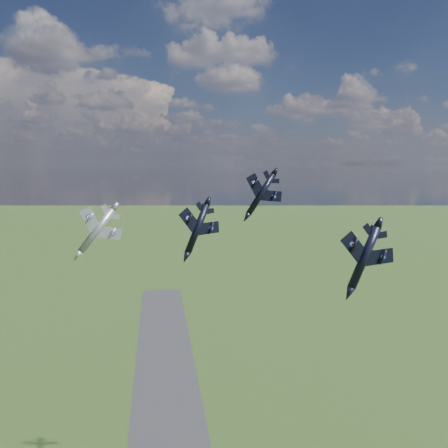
{
  "coord_description": "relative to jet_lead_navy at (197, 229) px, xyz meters",
  "views": [
    {
      "loc": [
        -2.61,
        -73.55,
        94.45
      ],
      "look_at": [
        10.17,
        8.27,
        83.04
      ],
      "focal_mm": 35.0,
      "sensor_mm": 36.0,
      "label": 1
    }
  ],
  "objects": [
    {
      "name": "jet_right_navy",
      "position": [
        22.67,
        -22.77,
        -1.51
      ],
      "size": [
        10.22,
        13.61,
        6.22
      ],
      "primitive_type": null,
      "rotation": [
        0.0,
        0.39,
        0.02
      ],
      "color": "black"
    },
    {
      "name": "jet_high_navy",
      "position": [
        16.86,
        18.21,
        5.19
      ],
      "size": [
        12.02,
        15.93,
        8.52
      ],
      "primitive_type": null,
      "rotation": [
        0.0,
        0.58,
        0.09
      ],
      "color": "black"
    },
    {
      "name": "jet_left_silver",
      "position": [
        -19.02,
        3.41,
        -0.41
      ],
      "size": [
        12.51,
        15.68,
        8.44
      ],
      "primitive_type": null,
      "rotation": [
        0.0,
        0.68,
        0.24
      ],
      "color": "gray"
    },
    {
      "name": "jet_lead_navy",
      "position": [
        0.0,
        0.0,
        0.0
      ],
      "size": [
        14.12,
        16.18,
        6.59
      ],
      "primitive_type": null,
      "rotation": [
        0.0,
        0.43,
        0.36
      ],
      "color": "black"
    }
  ]
}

